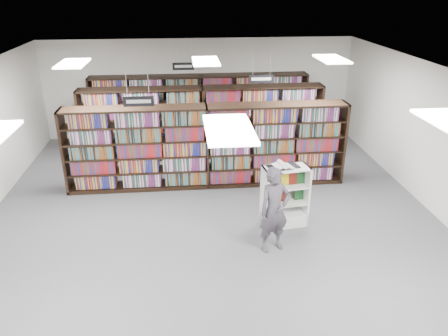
{
  "coord_description": "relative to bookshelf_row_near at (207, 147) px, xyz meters",
  "views": [
    {
      "loc": [
        -0.57,
        -8.23,
        4.9
      ],
      "look_at": [
        0.28,
        0.5,
        1.1
      ],
      "focal_mm": 35.0,
      "sensor_mm": 36.0,
      "label": 1
    }
  ],
  "objects": [
    {
      "name": "floor",
      "position": [
        0.0,
        -2.0,
        -1.05
      ],
      "size": [
        12.0,
        12.0,
        0.0
      ],
      "primitive_type": "plane",
      "color": "#4E4E53",
      "rests_on": "ground"
    },
    {
      "name": "wall_right",
      "position": [
        5.0,
        -2.0,
        0.55
      ],
      "size": [
        0.1,
        12.0,
        3.2
      ],
      "primitive_type": "cube",
      "color": "white",
      "rests_on": "ground"
    },
    {
      "name": "bookshelf_row_near",
      "position": [
        0.0,
        0.0,
        0.0
      ],
      "size": [
        7.0,
        0.6,
        2.1
      ],
      "color": "black",
      "rests_on": "floor"
    },
    {
      "name": "open_book",
      "position": [
        1.44,
        -2.11,
        0.32
      ],
      "size": [
        0.71,
        0.52,
        0.13
      ],
      "rotation": [
        0.0,
        0.0,
        0.27
      ],
      "color": "black",
      "rests_on": "endcap_display"
    },
    {
      "name": "aisle_sign_left",
      "position": [
        -1.5,
        -1.0,
        1.48
      ],
      "size": [
        0.65,
        0.02,
        0.8
      ],
      "color": "#B2B2B7",
      "rests_on": "ceiling"
    },
    {
      "name": "endcap_display",
      "position": [
        1.51,
        -2.11,
        -0.59
      ],
      "size": [
        1.01,
        0.6,
        1.34
      ],
      "rotation": [
        0.0,
        0.0,
        0.13
      ],
      "color": "white",
      "rests_on": "floor"
    },
    {
      "name": "troffer_back_center",
      "position": [
        0.0,
        0.0,
        2.11
      ],
      "size": [
        0.6,
        1.2,
        0.04
      ],
      "primitive_type": "cube",
      "color": "white",
      "rests_on": "ceiling"
    },
    {
      "name": "aisle_sign_center",
      "position": [
        -0.5,
        3.0,
        1.48
      ],
      "size": [
        0.65,
        0.02,
        0.8
      ],
      "color": "#B2B2B7",
      "rests_on": "ceiling"
    },
    {
      "name": "shopper",
      "position": [
        1.09,
        -3.06,
        -0.19
      ],
      "size": [
        0.73,
        0.59,
        1.73
      ],
      "primitive_type": "imported",
      "rotation": [
        0.0,
        0.0,
        0.32
      ],
      "color": "#48424C",
      "rests_on": "floor"
    },
    {
      "name": "troffer_back_left",
      "position": [
        -3.0,
        0.0,
        2.11
      ],
      "size": [
        0.6,
        1.2,
        0.04
      ],
      "primitive_type": "cube",
      "color": "white",
      "rests_on": "ceiling"
    },
    {
      "name": "ceiling",
      "position": [
        0.0,
        -2.0,
        2.15
      ],
      "size": [
        10.0,
        12.0,
        0.1
      ],
      "primitive_type": "cube",
      "color": "white",
      "rests_on": "wall_back"
    },
    {
      "name": "wall_back",
      "position": [
        0.0,
        4.0,
        0.55
      ],
      "size": [
        10.0,
        0.1,
        3.2
      ],
      "primitive_type": "cube",
      "color": "white",
      "rests_on": "ground"
    },
    {
      "name": "aisle_sign_right",
      "position": [
        1.5,
        1.0,
        1.48
      ],
      "size": [
        0.65,
        0.02,
        0.8
      ],
      "color": "#B2B2B7",
      "rests_on": "ceiling"
    },
    {
      "name": "bookshelf_row_far",
      "position": [
        0.0,
        3.7,
        0.0
      ],
      "size": [
        7.0,
        0.6,
        2.1
      ],
      "color": "black",
      "rests_on": "floor"
    },
    {
      "name": "troffer_front_center",
      "position": [
        0.0,
        -5.0,
        2.11
      ],
      "size": [
        0.6,
        1.2,
        0.04
      ],
      "primitive_type": "cube",
      "color": "white",
      "rests_on": "ceiling"
    },
    {
      "name": "troffer_back_right",
      "position": [
        3.0,
        0.0,
        2.11
      ],
      "size": [
        0.6,
        1.2,
        0.04
      ],
      "primitive_type": "cube",
      "color": "white",
      "rests_on": "ceiling"
    },
    {
      "name": "bookshelf_row_mid",
      "position": [
        0.0,
        2.0,
        0.0
      ],
      "size": [
        7.0,
        0.6,
        2.1
      ],
      "color": "black",
      "rests_on": "floor"
    }
  ]
}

